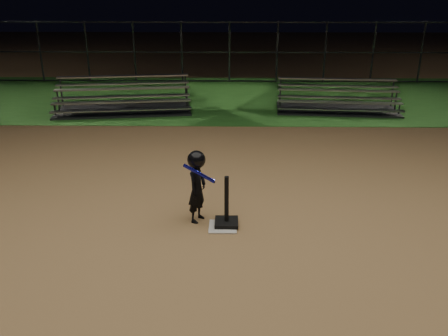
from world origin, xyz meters
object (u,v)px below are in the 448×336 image
at_px(batting_tee, 227,215).
at_px(bleacher_right, 337,105).
at_px(child_batter, 197,184).
at_px(bleacher_left, 124,104).
at_px(home_plate, 223,227).

bearing_deg(batting_tee, bleacher_right, 66.37).
bearing_deg(child_batter, bleacher_left, 46.04).
relative_size(home_plate, bleacher_left, 0.10).
bearing_deg(batting_tee, bleacher_left, 113.83).
height_order(home_plate, child_batter, child_batter).
bearing_deg(home_plate, batting_tee, 52.41).
height_order(batting_tee, bleacher_left, bleacher_left).
relative_size(batting_tee, bleacher_right, 0.21).
bearing_deg(home_plate, bleacher_right, 66.21).
distance_m(batting_tee, bleacher_left, 8.44).
distance_m(batting_tee, child_batter, 0.69).
xyz_separation_m(bleacher_left, bleacher_right, (6.88, 0.20, -0.02)).
distance_m(home_plate, bleacher_left, 8.49).
height_order(home_plate, batting_tee, batting_tee).
xyz_separation_m(home_plate, child_batter, (-0.42, 0.25, 0.64)).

